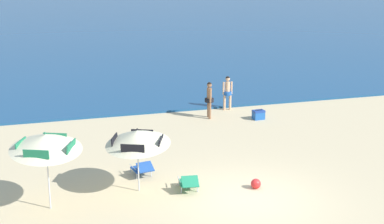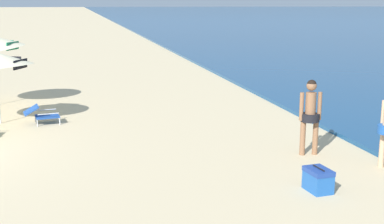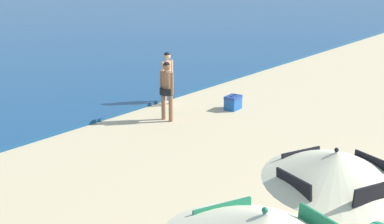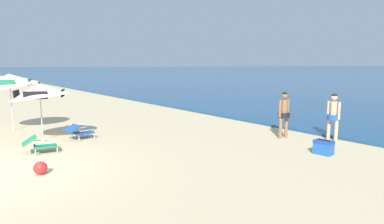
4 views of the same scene
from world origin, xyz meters
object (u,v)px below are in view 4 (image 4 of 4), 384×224
(lounge_chair_under_umbrella, at_px, (79,131))
(person_standing_near_shore, at_px, (333,114))
(beach_ball, at_px, (40,168))
(beach_umbrella_striped_main, at_px, (40,90))
(lounge_chair_beside_umbrella, at_px, (40,144))
(person_standing_beside, at_px, (284,112))
(beach_umbrella_striped_second, at_px, (9,80))
(cooler_box, at_px, (324,147))

(lounge_chair_under_umbrella, xyz_separation_m, person_standing_near_shore, (5.30, 6.70, 0.64))
(beach_ball, bearing_deg, beach_umbrella_striped_main, 166.53)
(lounge_chair_under_umbrella, height_order, lounge_chair_beside_umbrella, lounge_chair_beside_umbrella)
(lounge_chair_under_umbrella, distance_m, beach_ball, 3.66)
(beach_umbrella_striped_main, bearing_deg, person_standing_beside, 56.85)
(lounge_chair_under_umbrella, height_order, person_standing_near_shore, person_standing_near_shore)
(beach_umbrella_striped_second, distance_m, beach_ball, 6.32)
(cooler_box, bearing_deg, beach_ball, -113.55)
(beach_umbrella_striped_second, distance_m, lounge_chair_beside_umbrella, 4.39)
(beach_umbrella_striped_main, distance_m, cooler_box, 8.90)
(lounge_chair_beside_umbrella, distance_m, person_standing_beside, 7.79)
(lounge_chair_under_umbrella, height_order, person_standing_beside, person_standing_beside)
(beach_umbrella_striped_second, bearing_deg, lounge_chair_beside_umbrella, 1.12)
(person_standing_beside, bearing_deg, cooler_box, -21.39)
(beach_umbrella_striped_second, height_order, person_standing_near_shore, beach_umbrella_striped_second)
(lounge_chair_beside_umbrella, height_order, person_standing_beside, person_standing_beside)
(lounge_chair_beside_umbrella, xyz_separation_m, person_standing_near_shore, (4.18, 8.19, 0.64))
(beach_umbrella_striped_main, xyz_separation_m, lounge_chair_under_umbrella, (0.33, 1.09, -1.42))
(beach_umbrella_striped_main, distance_m, lounge_chair_under_umbrella, 1.82)
(beach_umbrella_striped_main, relative_size, person_standing_beside, 1.70)
(lounge_chair_beside_umbrella, relative_size, cooler_box, 1.82)
(lounge_chair_under_umbrella, distance_m, person_standing_near_shore, 8.57)
(beach_umbrella_striped_main, bearing_deg, beach_ball, -13.47)
(person_standing_beside, bearing_deg, lounge_chair_beside_umbrella, -112.52)
(beach_umbrella_striped_second, bearing_deg, person_standing_beside, 45.90)
(lounge_chair_beside_umbrella, relative_size, beach_ball, 3.11)
(beach_umbrella_striped_main, height_order, person_standing_beside, beach_umbrella_striped_main)
(lounge_chair_beside_umbrella, xyz_separation_m, beach_ball, (2.00, -0.43, -0.12))
(beach_umbrella_striped_second, height_order, beach_ball, beach_umbrella_striped_second)
(beach_ball, bearing_deg, person_standing_near_shore, 75.78)
(beach_umbrella_striped_main, xyz_separation_m, cooler_box, (6.42, 5.99, -1.49))
(cooler_box, bearing_deg, beach_umbrella_striped_main, -136.97)
(beach_umbrella_striped_main, relative_size, beach_ball, 8.84)
(person_standing_beside, distance_m, beach_ball, 7.70)
(lounge_chair_beside_umbrella, bearing_deg, beach_ball, -12.03)
(lounge_chair_under_umbrella, relative_size, person_standing_beside, 0.60)
(cooler_box, bearing_deg, lounge_chair_under_umbrella, -141.18)
(beach_umbrella_striped_main, bearing_deg, cooler_box, 43.03)
(beach_umbrella_striped_second, relative_size, lounge_chair_under_umbrella, 2.40)
(person_standing_near_shore, bearing_deg, lounge_chair_beside_umbrella, -117.03)
(beach_ball, bearing_deg, cooler_box, 66.45)
(beach_ball, bearing_deg, lounge_chair_under_umbrella, 148.38)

